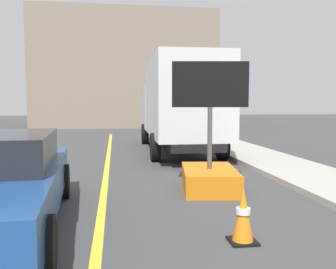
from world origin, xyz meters
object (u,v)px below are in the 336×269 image
highway_guide_sign (184,77)px  traffic_cone_mid_lane (243,215)px  box_truck (179,104)px  arrow_board_trailer (209,167)px

highway_guide_sign → traffic_cone_mid_lane: highway_guide_sign is taller
traffic_cone_mid_lane → box_truck: bearing=85.3°
box_truck → traffic_cone_mid_lane: box_truck is taller
arrow_board_trailer → box_truck: 6.17m
arrow_board_trailer → highway_guide_sign: highway_guide_sign is taller
box_truck → highway_guide_sign: 8.75m
box_truck → traffic_cone_mid_lane: bearing=-94.7°
box_truck → arrow_board_trailer: bearing=-93.9°
arrow_board_trailer → traffic_cone_mid_lane: (-0.33, -2.94, -0.11)m
box_truck → traffic_cone_mid_lane: (-0.73, -8.95, -1.45)m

